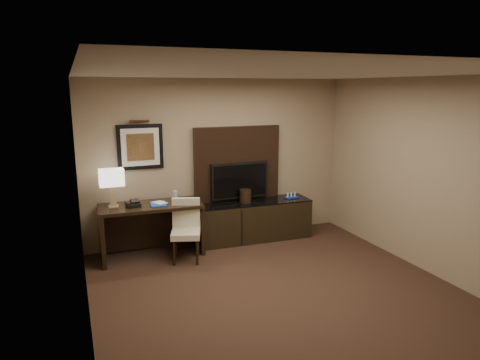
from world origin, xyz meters
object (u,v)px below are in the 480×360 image
desk_chair (186,233)px  ice_bucket (245,196)px  desk (152,230)px  desk_phone (133,204)px  credenza (254,220)px  tv (239,180)px  table_lamp (112,188)px  water_bottle (175,196)px  minibar_tray (291,196)px

desk_chair → ice_bucket: bearing=41.4°
desk → desk_phone: 0.53m
credenza → desk_chair: 1.42m
tv → desk_phone: 1.84m
tv → desk_chair: bearing=-150.1°
table_lamp → water_bottle: size_ratio=3.38×
water_bottle → desk: bearing=-176.6°
desk_chair → table_lamp: bearing=172.2°
water_bottle → minibar_tray: size_ratio=0.74×
table_lamp → desk_phone: table_lamp is taller
table_lamp → desk_phone: size_ratio=3.13×
desk_chair → credenza: bearing=39.1°
tv → water_bottle: size_ratio=5.80×
desk_chair → water_bottle: (-0.04, 0.42, 0.47)m
table_lamp → water_bottle: table_lamp is taller
desk → minibar_tray: bearing=4.2°
table_lamp → minibar_tray: 3.01m
desk_phone → ice_bucket: bearing=-10.1°
desk_phone → minibar_tray: bearing=-12.1°
credenza → desk_phone: desk_phone is taller
desk → table_lamp: bearing=174.9°
desk_phone → ice_bucket: desk_phone is taller
desk_phone → water_bottle: bearing=-8.9°
desk_phone → water_bottle: (0.65, 0.06, 0.04)m
tv → minibar_tray: (0.90, -0.18, -0.31)m
desk_phone → water_bottle: water_bottle is taller
desk → credenza: size_ratio=0.79×
table_lamp → minibar_tray: bearing=-0.2°
ice_bucket → water_bottle: bearing=-176.6°
desk_chair → water_bottle: size_ratio=5.06×
ice_bucket → credenza: bearing=2.2°
desk_chair → table_lamp: (-0.97, 0.47, 0.67)m
desk_chair → minibar_tray: 2.08m
table_lamp → minibar_tray: size_ratio=2.50×
desk → water_bottle: (0.39, 0.02, 0.50)m
table_lamp → ice_bucket: (2.13, 0.02, -0.33)m
desk_chair → ice_bucket: 1.31m
tv → minibar_tray: bearing=-11.2°
tv → desk_chair: size_ratio=1.15×
credenza → desk_phone: 2.09m
water_bottle → desk_phone: bearing=-174.6°
desk_phone → minibar_tray: (2.71, 0.10, -0.16)m
ice_bucket → table_lamp: bearing=-179.5°
credenza → minibar_tray: (0.69, -0.04, 0.38)m
water_bottle → ice_bucket: size_ratio=0.80×
desk_chair → water_bottle: 0.63m
tv → ice_bucket: bearing=-71.4°
desk_phone → desk: bearing=-5.9°
desk_chair → desk: bearing=155.7°
desk → table_lamp: table_lamp is taller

